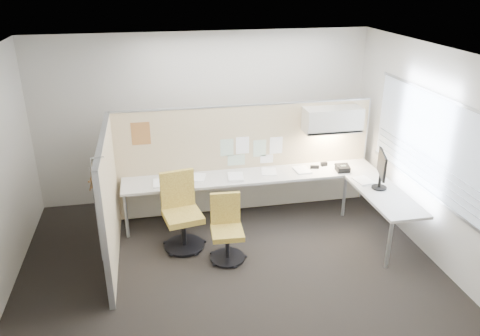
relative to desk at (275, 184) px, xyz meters
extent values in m
cube|color=black|center=(-0.93, -1.13, -0.61)|extent=(5.50, 4.50, 0.01)
cube|color=white|center=(-0.93, -1.13, 2.20)|extent=(5.50, 4.50, 0.01)
cube|color=beige|center=(-0.93, 1.12, 0.80)|extent=(5.50, 0.02, 2.80)
cube|color=beige|center=(-0.93, -3.38, 0.80)|extent=(5.50, 0.02, 2.80)
cube|color=beige|center=(1.82, -1.13, 0.80)|extent=(0.02, 4.50, 2.80)
cube|color=#939DAB|center=(1.79, -1.13, 0.95)|extent=(0.01, 2.80, 1.30)
cube|color=beige|center=(-0.38, 0.47, 0.27)|extent=(4.10, 0.06, 1.75)
cube|color=beige|center=(-2.43, -0.63, 0.27)|extent=(0.06, 2.20, 1.75)
cube|color=beige|center=(-0.33, 0.14, 0.11)|extent=(4.00, 0.60, 0.04)
cube|color=beige|center=(1.37, -0.89, 0.11)|extent=(0.60, 1.47, 0.04)
cube|color=beige|center=(-0.33, 0.41, -0.26)|extent=(3.90, 0.02, 0.64)
cylinder|color=#A5A8AA|center=(-2.28, -0.11, -0.26)|extent=(0.05, 0.05, 0.69)
cylinder|color=#A5A8AA|center=(1.12, -1.58, -0.26)|extent=(0.05, 0.05, 0.69)
cylinder|color=#A5A8AA|center=(1.12, -0.11, -0.26)|extent=(0.05, 0.05, 0.69)
cube|color=beige|center=(0.97, 0.26, 0.91)|extent=(0.90, 0.36, 0.38)
cube|color=#FFEABF|center=(0.97, 0.26, 0.70)|extent=(0.60, 0.06, 0.02)
cube|color=#8CBF8C|center=(-0.68, 0.44, 0.50)|extent=(0.21, 0.00, 0.28)
cube|color=white|center=(-0.43, 0.44, 0.52)|extent=(0.21, 0.00, 0.28)
cube|color=#8CBF8C|center=(-0.15, 0.44, 0.45)|extent=(0.21, 0.00, 0.28)
cube|color=white|center=(0.12, 0.44, 0.48)|extent=(0.21, 0.00, 0.28)
cube|color=#8CBF8C|center=(-0.53, 0.44, 0.28)|extent=(0.28, 0.00, 0.18)
cube|color=white|center=(-0.03, 0.44, 0.26)|extent=(0.21, 0.00, 0.14)
cube|color=orange|center=(-1.98, 0.44, 0.82)|extent=(0.28, 0.00, 0.35)
cylinder|color=black|center=(-1.48, -0.56, -0.57)|extent=(0.57, 0.57, 0.03)
cylinder|color=black|center=(-1.48, -0.56, -0.35)|extent=(0.07, 0.07, 0.44)
cube|color=#E3D054|center=(-1.48, -0.56, -0.10)|extent=(0.59, 0.59, 0.09)
cube|color=#E3D054|center=(-1.53, -0.32, 0.22)|extent=(0.49, 0.15, 0.55)
cylinder|color=black|center=(-0.93, -0.98, -0.57)|extent=(0.48, 0.48, 0.03)
cylinder|color=black|center=(-0.93, -0.98, -0.39)|extent=(0.06, 0.06, 0.37)
cube|color=#E3D054|center=(-0.93, -0.98, -0.18)|extent=(0.45, 0.45, 0.07)
cube|color=#E3D054|center=(-0.92, -0.78, 0.09)|extent=(0.41, 0.08, 0.46)
cylinder|color=black|center=(1.37, -0.70, 0.14)|extent=(0.22, 0.22, 0.02)
cylinder|color=black|center=(1.37, -0.70, 0.24)|extent=(0.04, 0.04, 0.20)
cube|color=black|center=(1.37, -0.70, 0.51)|extent=(0.19, 0.51, 0.35)
cube|color=black|center=(1.37, -0.70, 0.51)|extent=(0.15, 0.46, 0.31)
cube|color=black|center=(1.10, 0.00, 0.18)|extent=(0.21, 0.21, 0.12)
cylinder|color=black|center=(1.01, 0.02, 0.21)|extent=(0.05, 0.17, 0.04)
cube|color=black|center=(0.70, 0.20, 0.15)|extent=(0.15, 0.07, 0.05)
cube|color=black|center=(0.89, 0.27, 0.16)|extent=(0.11, 0.07, 0.06)
cube|color=silver|center=(-2.43, -1.37, 1.17)|extent=(0.14, 0.02, 0.02)
cylinder|color=silver|center=(-2.50, -1.37, 1.09)|extent=(0.02, 0.02, 0.14)
cube|color=#AD7F4C|center=(-2.50, -1.37, 0.96)|extent=(0.02, 0.39, 0.12)
cube|color=#AD7F4C|center=(-2.53, -1.34, 0.92)|extent=(0.02, 0.39, 0.12)
cube|color=#A5A7B0|center=(-2.51, -1.42, 0.39)|extent=(0.01, 0.07, 0.98)
cube|color=white|center=(-1.74, 0.08, 0.14)|extent=(0.24, 0.31, 0.03)
cube|color=white|center=(-1.19, 0.19, 0.14)|extent=(0.30, 0.35, 0.02)
cube|color=white|center=(-0.61, 0.07, 0.15)|extent=(0.27, 0.33, 0.04)
cube|color=white|center=(-0.05, 0.20, 0.13)|extent=(0.29, 0.34, 0.01)
cube|color=white|center=(0.48, 0.15, 0.14)|extent=(0.25, 0.32, 0.02)
cube|color=white|center=(1.25, -0.42, 0.14)|extent=(0.27, 0.33, 0.02)
camera|label=1|loc=(-1.84, -6.33, 3.07)|focal=35.00mm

